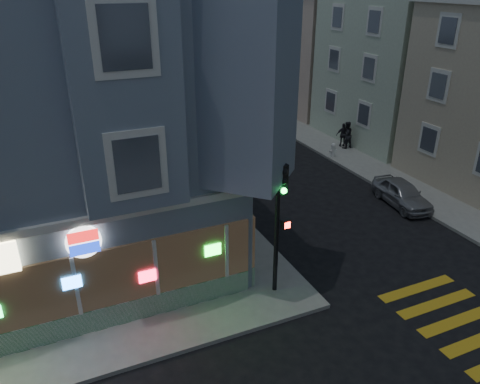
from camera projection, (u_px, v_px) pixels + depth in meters
ground at (281, 378)px, 13.13m from camera, size 120.00×120.00×0.00m
sidewalk_ne at (386, 106)px, 40.70m from camera, size 24.00×42.00×0.15m
corner_building at (6, 107)px, 17.59m from camera, size 14.60×14.60×11.40m
row_house_b at (425, 57)px, 31.37m from camera, size 12.00×8.60×10.50m
row_house_c at (344, 51)px, 39.15m from camera, size 12.00×8.60×9.00m
row_house_d at (291, 31)px, 46.30m from camera, size 12.00×8.60×10.50m
utility_pole at (271, 56)px, 35.48m from camera, size 2.20×0.30×9.00m
street_tree_near at (241, 57)px, 40.89m from camera, size 3.00×3.00×5.30m
street_tree_far at (209, 46)px, 47.53m from camera, size 3.00×3.00×5.30m
pedestrian_a at (346, 135)px, 30.05m from camera, size 0.90×0.73×1.75m
pedestrian_b at (343, 135)px, 30.37m from camera, size 0.98×0.71×1.55m
parked_car_a at (402, 193)px, 22.88m from camera, size 1.90×3.78×1.24m
parked_car_b at (266, 138)px, 30.84m from camera, size 1.75×3.90×1.24m
parked_car_c at (254, 116)px, 35.75m from camera, size 1.83×4.22×1.21m
parked_car_d at (210, 102)px, 39.45m from camera, size 2.29×4.88×1.35m
traffic_signal at (280, 208)px, 15.15m from camera, size 0.58×0.54×4.86m
fire_hydrant at (333, 150)px, 28.72m from camera, size 0.50×0.29×0.87m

